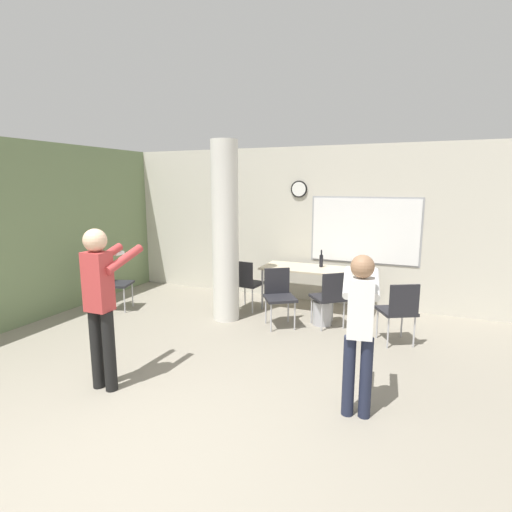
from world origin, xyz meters
The scene contains 14 objects.
ground_plane centered at (0.00, 0.00, 0.00)m, with size 24.00×24.00×0.00m, color gray.
wall_left_accent centered at (-3.50, 2.50, 1.40)m, with size 0.12×7.00×2.80m.
wall_back centered at (0.02, 5.06, 1.40)m, with size 8.00×0.15×2.80m.
support_pillar centered at (-0.73, 3.46, 1.40)m, with size 0.42×0.42×2.80m.
folding_table centered at (0.45, 4.45, 0.69)m, with size 1.79×0.72×0.74m.
bottle_on_table centered at (0.53, 4.59, 0.85)m, with size 0.06×0.06×0.30m.
waste_bin centered at (0.76, 3.80, 0.19)m, with size 0.29×0.29×0.37m.
chair_table_left centered at (-0.61, 4.00, 0.51)m, with size 0.49×0.49×0.87m.
chair_table_right centered at (0.89, 3.71, 0.51)m, with size 0.62×0.62×0.87m.
chair_mid_room centered at (1.88, 3.41, 0.51)m, with size 0.60×0.60×0.87m.
chair_by_left_wall centered at (-2.73, 3.14, 0.51)m, with size 0.56×0.56×0.87m.
chair_table_front centered at (0.16, 3.50, 0.51)m, with size 0.61×0.61×0.87m.
person_playing_side centered at (1.64, 1.52, 0.90)m, with size 0.40×0.59×1.54m.
person_playing_front centered at (-0.89, 1.00, 1.01)m, with size 0.37×0.67×1.71m.
Camera 1 is at (2.12, -2.03, 2.15)m, focal length 28.00 mm.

